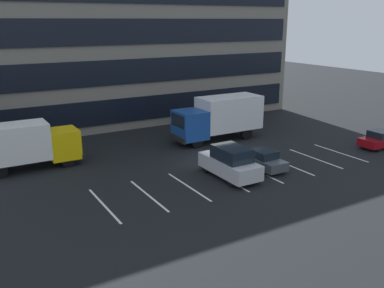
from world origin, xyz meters
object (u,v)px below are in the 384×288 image
box_truck_yellow (25,144)px  box_truck_blue (219,116)px  suv_silver (230,162)px  sedan_charcoal (262,160)px  sedan_maroon (381,139)px

box_truck_yellow → box_truck_blue: (16.07, -0.48, 0.25)m
box_truck_blue → suv_silver: size_ratio=1.70×
sedan_charcoal → box_truck_yellow: bearing=150.1°
sedan_maroon → suv_silver: bearing=177.6°
suv_silver → sedan_maroon: suv_silver is taller
suv_silver → sedan_charcoal: 3.06m
suv_silver → sedan_maroon: size_ratio=1.19×
box_truck_yellow → sedan_charcoal: 16.76m
box_truck_yellow → suv_silver: 14.36m
box_truck_yellow → suv_silver: (11.46, -8.60, -0.83)m
box_truck_yellow → sedan_charcoal: (14.49, -8.33, -1.22)m
box_truck_blue → suv_silver: bearing=-119.5°
suv_silver → sedan_maroon: (14.94, -0.62, -0.37)m
box_truck_yellow → suv_silver: box_truck_yellow is taller
sedan_maroon → sedan_charcoal: sedan_maroon is taller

